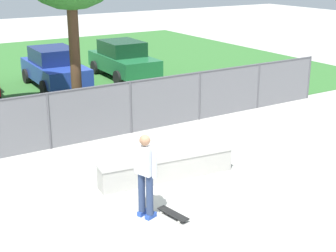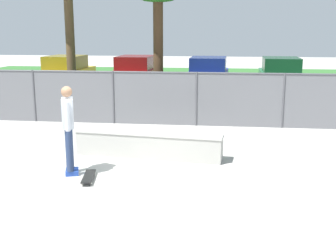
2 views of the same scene
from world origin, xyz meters
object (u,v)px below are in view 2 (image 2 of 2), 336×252
Objects in this scene: car_yellow at (65,73)px; car_blue at (208,75)px; skateboard at (89,177)px; skateboarder at (68,126)px; concrete_ledge at (148,144)px; car_red at (135,73)px; car_green at (281,76)px.

car_yellow and car_blue have the same top height.
skateboarder is at bearing 146.97° from skateboard.
car_yellow is (-5.98, 10.89, 0.53)m from concrete_ledge.
concrete_ledge is 0.82× the size of car_blue.
concrete_ledge is at bearing 45.05° from skateboarder.
skateboarder is 12.25m from car_blue.
concrete_ledge is 4.25× the size of skateboard.
skateboarder is 0.43× the size of car_red.
car_red is at bearing 97.20° from skateboard.
skateboarder reaches higher than car_green.
skateboard is 12.49m from car_blue.
car_blue and car_green have the same top height.
car_blue is 1.00× the size of car_green.
car_red is at bearing 102.82° from concrete_ledge.
skateboarder is at bearing -69.49° from car_yellow.
concrete_ledge is at bearing -61.23° from car_yellow.
car_yellow is at bearing 118.77° from concrete_ledge.
car_red reaches higher than concrete_ledge.
concrete_ledge is 1.92× the size of skateboarder.
skateboard is at bearing -98.92° from car_blue.
concrete_ledge is 11.60m from car_green.
car_red is at bearing 172.15° from car_blue.
skateboard is (-0.91, -1.70, -0.24)m from concrete_ledge.
skateboarder reaches higher than concrete_ledge.
car_blue is at bearing 84.50° from concrete_ledge.
car_yellow is at bearing -176.37° from car_red.
car_green is at bearing 2.12° from car_blue.
car_green is (3.32, 0.12, 0.00)m from car_blue.
skateboard is at bearing -68.07° from car_yellow.
car_blue reaches higher than concrete_ledge.
skateboard is (0.48, -0.31, -0.94)m from skateboarder.
skateboarder is 1.09m from skateboard.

